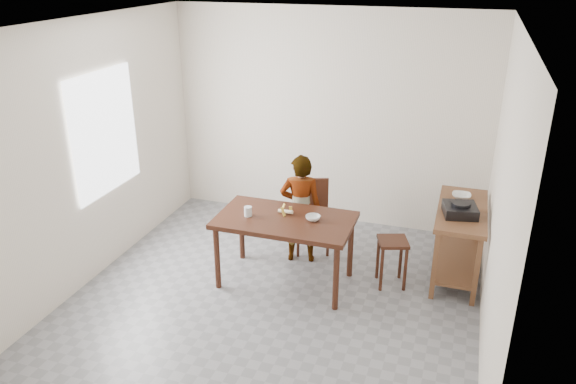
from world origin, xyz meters
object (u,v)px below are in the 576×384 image
(prep_counter, at_px, (458,242))
(stool, at_px, (391,262))
(dining_chair, at_px, (312,217))
(child, at_px, (301,209))
(dining_table, at_px, (285,250))

(prep_counter, height_order, stool, prep_counter)
(dining_chair, xyz_separation_m, stool, (1.00, -0.48, -0.15))
(child, xyz_separation_m, dining_chair, (0.06, 0.27, -0.22))
(child, relative_size, stool, 2.42)
(child, height_order, stool, child)
(dining_table, xyz_separation_m, stool, (1.08, 0.30, -0.11))
(dining_chair, bearing_deg, stool, -45.81)
(stool, bearing_deg, prep_counter, 32.18)
(dining_table, xyz_separation_m, child, (0.01, 0.51, 0.26))
(child, distance_m, stool, 1.15)
(prep_counter, relative_size, child, 0.95)
(dining_table, height_order, stool, dining_table)
(dining_table, bearing_deg, stool, 15.36)
(prep_counter, relative_size, stool, 2.29)
(prep_counter, bearing_deg, dining_table, -157.85)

